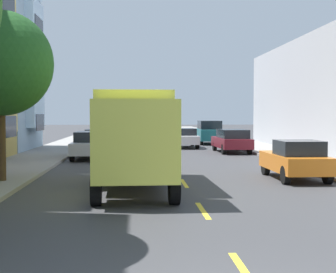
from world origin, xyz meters
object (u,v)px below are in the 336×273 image
street_tree_second (1,64)px  delivery_box_truck (133,133)px  parked_wagon_burgundy (232,140)px  parked_suv_teal (209,132)px  parked_sedan_forest (97,139)px  parked_hatchback_orange (296,160)px  moving_white_sedan (184,138)px  parked_wagon_silver (90,144)px

street_tree_second → delivery_box_truck: 5.30m
parked_wagon_burgundy → delivery_box_truck: bearing=-112.6°
parked_suv_teal → parked_sedan_forest: bearing=-143.3°
parked_hatchback_orange → parked_wagon_burgundy: (0.10, 13.17, 0.05)m
parked_sedan_forest → moving_white_sedan: (6.20, 2.04, 0.00)m
delivery_box_truck → parked_sedan_forest: delivery_box_truck is taller
parked_sedan_forest → moving_white_sedan: 6.52m
parked_suv_teal → parked_wagon_silver: 15.62m
street_tree_second → parked_sedan_forest: size_ratio=1.31×
parked_suv_teal → parked_wagon_burgundy: size_ratio=1.02×
parked_suv_teal → street_tree_second: bearing=-114.9°
parked_sedan_forest → moving_white_sedan: bearing=18.2°
parked_suv_teal → delivery_box_truck: bearing=-104.2°
delivery_box_truck → moving_white_sedan: bearing=79.6°
delivery_box_truck → parked_wagon_silver: (-2.47, 11.14, -1.04)m
parked_wagon_silver → parked_suv_teal: bearing=56.6°
delivery_box_truck → parked_sedan_forest: bearing=98.3°
parked_wagon_burgundy → moving_white_sedan: (-2.61, 4.78, -0.05)m
parked_hatchback_orange → street_tree_second: bearing=-176.6°
parked_hatchback_orange → parked_sedan_forest: parked_hatchback_orange is taller
parked_wagon_silver → parked_wagon_burgundy: size_ratio=1.00×
delivery_box_truck → moving_white_sedan: 20.06m
street_tree_second → parked_suv_teal: 25.65m
moving_white_sedan → parked_wagon_burgundy: bearing=-61.4°
parked_suv_teal → parked_wagon_burgundy: 9.26m
parked_wagon_burgundy → moving_white_sedan: size_ratio=1.05×
delivery_box_truck → parked_hatchback_orange: bearing=16.0°
parked_suv_teal → parked_wagon_silver: bearing=-123.4°
parked_hatchback_orange → moving_white_sedan: parked_hatchback_orange is taller
parked_hatchback_orange → parked_wagon_burgundy: bearing=89.5°
delivery_box_truck → parked_suv_teal: size_ratio=1.61×
parked_sedan_forest → street_tree_second: bearing=-96.9°
delivery_box_truck → parked_wagon_silver: 11.46m
parked_hatchback_orange → parked_suv_teal: parked_suv_teal is taller
parked_hatchback_orange → parked_wagon_burgundy: 13.17m
street_tree_second → moving_white_sedan: (8.20, 18.60, -3.49)m
parked_suv_teal → parked_wagon_burgundy: bearing=-89.5°
parked_wagon_burgundy → parked_suv_teal: bearing=90.5°
parked_wagon_silver → parked_sedan_forest: 6.52m
parked_wagon_silver → parked_sedan_forest: parked_wagon_silver is taller
street_tree_second → delivery_box_truck: street_tree_second is taller
parked_sedan_forest → parked_wagon_burgundy: bearing=-17.3°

